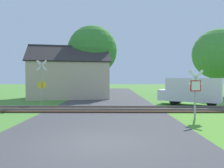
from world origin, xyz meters
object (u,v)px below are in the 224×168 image
Objects in this scene: stop_sign_near at (195,90)px; mail_truck at (191,90)px; tree_center at (92,50)px; tree_far at (218,54)px; crossing_sign_far at (42,81)px; house at (69,79)px.

mail_truck is (1.98, 6.14, -0.35)m from stop_sign_near.
stop_sign_near is 0.31× the size of tree_center.
stop_sign_near is 0.32× the size of tree_far.
tree_center is at bearing 73.78° from crossing_sign_far.
crossing_sign_far is at bearing -106.68° from house.
stop_sign_near is 11.61m from crossing_sign_far.
crossing_sign_far is 0.43× the size of tree_center.
tree_center reaches higher than stop_sign_near.
crossing_sign_far is 7.39m from house.
tree_far is at bearing 3.11° from tree_center.
tree_center is at bearing -176.89° from tree_far.
tree_far reaches higher than mail_truck.
tree_far is at bearing -5.42° from mail_truck.
crossing_sign_far is at bearing 122.67° from mail_truck.
stop_sign_near is 18.38m from tree_far.
tree_far is at bearing -125.25° from stop_sign_near.
house is at bearing 89.38° from mail_truck.
crossing_sign_far is 10.61m from tree_center.
house is 4.74m from tree_center.
house is (-9.53, 12.82, 0.60)m from stop_sign_near.
tree_center is (2.45, 2.09, 3.48)m from house.
mail_truck is (12.22, 0.68, -0.78)m from crossing_sign_far.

